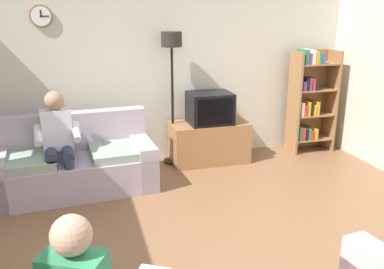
% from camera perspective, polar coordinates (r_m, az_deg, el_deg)
% --- Properties ---
extents(ground_plane, '(12.00, 12.00, 0.00)m').
position_cam_1_polar(ground_plane, '(3.88, 4.26, -16.05)').
color(ground_plane, brown).
extents(back_wall_assembly, '(6.20, 0.17, 2.70)m').
position_cam_1_polar(back_wall_assembly, '(5.87, -4.43, 9.53)').
color(back_wall_assembly, beige).
rests_on(back_wall_assembly, ground_plane).
extents(couch, '(1.95, 1.00, 0.90)m').
position_cam_1_polar(couch, '(5.14, -16.28, -4.17)').
color(couch, '#A899A8').
rests_on(couch, ground_plane).
extents(tv_stand, '(1.10, 0.56, 0.58)m').
position_cam_1_polar(tv_stand, '(5.87, 2.41, -1.06)').
color(tv_stand, olive).
rests_on(tv_stand, ground_plane).
extents(tv, '(0.60, 0.49, 0.44)m').
position_cam_1_polar(tv, '(5.70, 2.54, 3.75)').
color(tv, black).
rests_on(tv, tv_stand).
extents(bookshelf, '(0.68, 0.36, 1.58)m').
position_cam_1_polar(bookshelf, '(6.47, 16.21, 4.78)').
color(bookshelf, olive).
rests_on(bookshelf, ground_plane).
extents(floor_lamp, '(0.28, 0.28, 1.85)m').
position_cam_1_polar(floor_lamp, '(5.57, -2.86, 10.19)').
color(floor_lamp, black).
rests_on(floor_lamp, ground_plane).
extents(person_on_couch, '(0.53, 0.55, 1.24)m').
position_cam_1_polar(person_on_couch, '(4.92, -18.38, -0.56)').
color(person_on_couch, silver).
rests_on(person_on_couch, ground_plane).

